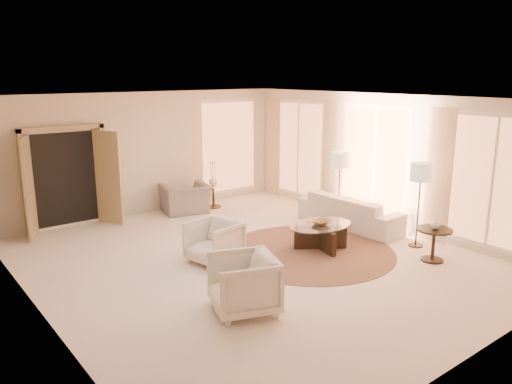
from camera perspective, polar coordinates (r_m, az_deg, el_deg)
room at (r=8.47m, az=-0.47°, el=1.07°), size 7.04×8.04×2.83m
windows_right at (r=10.95m, az=13.70°, el=3.28°), size 0.10×6.40×2.40m
window_back_corner at (r=12.95m, az=-3.06°, el=5.19°), size 1.70×0.10×2.40m
curtains_right at (r=11.49m, az=10.02°, el=3.68°), size 0.06×5.20×2.60m
french_doors at (r=11.05m, az=-20.77°, el=1.38°), size 1.95×0.66×2.16m
area_rug at (r=9.32m, az=6.06°, el=-6.75°), size 4.15×4.15×0.01m
sofa at (r=10.84m, az=10.97°, el=-2.12°), size 1.02×2.40×0.69m
armchair_left at (r=8.68m, az=-4.81°, el=-5.46°), size 0.88×0.92×0.81m
armchair_right at (r=6.93m, az=-1.45°, el=-10.16°), size 1.05×1.09×0.88m
accent_chair at (r=11.79m, az=-8.10°, el=-0.21°), size 1.16×0.88×0.91m
coffee_table at (r=9.38m, az=7.37°, el=-4.72°), size 1.69×1.69×0.48m
end_table at (r=9.24m, az=19.65°, el=-5.08°), size 0.62×0.62×0.58m
side_table at (r=12.21m, az=-4.90°, el=-0.18°), size 0.48×0.48×0.56m
floor_lamp_near at (r=10.81m, az=9.58°, el=3.26°), size 0.38×0.38×1.57m
floor_lamp_far at (r=9.68m, az=18.32°, el=1.77°), size 0.39×0.39×1.61m
bowl at (r=9.32m, az=7.41°, el=-3.46°), size 0.34×0.34×0.08m
end_vase at (r=9.16m, az=19.79°, el=-3.46°), size 0.21×0.21×0.19m
side_vase at (r=12.14m, az=-4.94°, el=1.33°), size 0.27×0.27×0.22m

